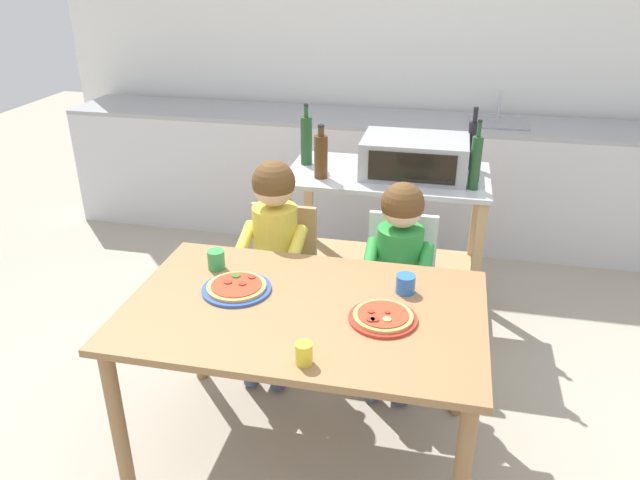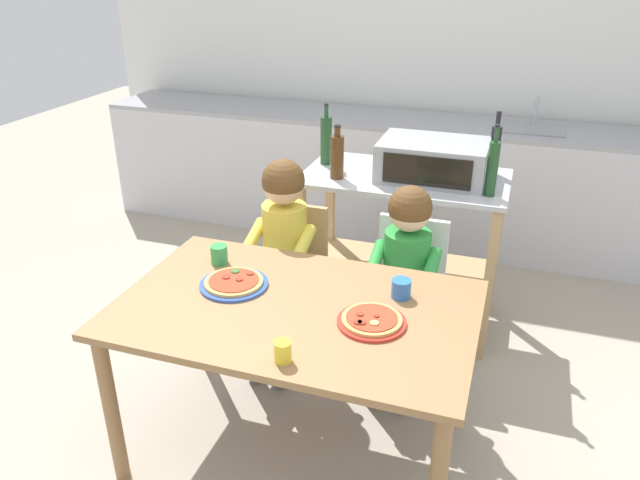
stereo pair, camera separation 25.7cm
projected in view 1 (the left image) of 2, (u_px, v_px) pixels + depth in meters
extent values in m
plane|color=#A89E8C|center=(348.00, 318.00, 3.66)|extent=(10.92, 10.92, 0.00)
cube|color=white|center=(390.00, 45.00, 4.57)|extent=(5.23, 0.12, 2.70)
cube|color=silver|center=(378.00, 178.00, 4.61)|extent=(4.70, 0.60, 0.87)
cube|color=#9E9EA3|center=(381.00, 119.00, 4.41)|extent=(4.70, 0.60, 0.03)
cube|color=gray|center=(498.00, 124.00, 4.25)|extent=(0.40, 0.33, 0.02)
cylinder|color=#B7BABF|center=(499.00, 105.00, 4.31)|extent=(0.02, 0.02, 0.20)
cube|color=#B7BABF|center=(388.00, 175.00, 3.34)|extent=(1.10, 0.61, 0.02)
cube|color=tan|center=(383.00, 266.00, 3.59)|extent=(1.01, 0.56, 0.02)
cube|color=tan|center=(287.00, 260.00, 3.40)|extent=(0.05, 0.05, 0.87)
cube|color=tan|center=(474.00, 279.00, 3.20)|extent=(0.05, 0.05, 0.87)
cube|color=tan|center=(309.00, 222.00, 3.87)|extent=(0.05, 0.05, 0.87)
cube|color=tan|center=(473.00, 237.00, 3.67)|extent=(0.05, 0.05, 0.87)
cube|color=#999BA0|center=(415.00, 156.00, 3.27)|extent=(0.56, 0.38, 0.20)
cube|color=black|center=(412.00, 168.00, 3.10)|extent=(0.45, 0.01, 0.15)
cylinder|color=black|center=(450.00, 182.00, 3.09)|extent=(0.02, 0.01, 0.02)
cylinder|color=black|center=(472.00, 145.00, 3.35)|extent=(0.06, 0.06, 0.26)
cylinder|color=black|center=(475.00, 116.00, 3.28)|extent=(0.02, 0.02, 0.07)
cylinder|color=black|center=(476.00, 108.00, 3.27)|extent=(0.03, 0.03, 0.01)
cylinder|color=#4C2D14|center=(321.00, 157.00, 3.22)|extent=(0.07, 0.07, 0.23)
cylinder|color=#4C2D14|center=(321.00, 131.00, 3.16)|extent=(0.03, 0.03, 0.05)
cylinder|color=black|center=(321.00, 126.00, 3.15)|extent=(0.04, 0.04, 0.01)
cylinder|color=#1E4723|center=(306.00, 141.00, 3.42)|extent=(0.07, 0.07, 0.27)
cylinder|color=#1E4723|center=(306.00, 111.00, 3.35)|extent=(0.02, 0.02, 0.06)
cylinder|color=black|center=(306.00, 105.00, 3.34)|extent=(0.03, 0.03, 0.01)
cylinder|color=#1E4723|center=(475.00, 163.00, 3.06)|extent=(0.06, 0.06, 0.27)
cylinder|color=#1E4723|center=(479.00, 130.00, 2.98)|extent=(0.02, 0.02, 0.07)
cylinder|color=black|center=(480.00, 121.00, 2.96)|extent=(0.02, 0.02, 0.01)
cube|color=olive|center=(304.00, 310.00, 2.38)|extent=(1.40, 0.89, 0.03)
cylinder|color=olive|center=(118.00, 426.00, 2.33)|extent=(0.06, 0.06, 0.71)
cylinder|color=olive|center=(197.00, 318.00, 3.00)|extent=(0.06, 0.06, 0.71)
cylinder|color=olive|center=(462.00, 351.00, 2.76)|extent=(0.06, 0.06, 0.71)
cube|color=tan|center=(277.00, 286.00, 3.12)|extent=(0.36, 0.36, 0.04)
cube|color=tan|center=(284.00, 239.00, 3.18)|extent=(0.34, 0.03, 0.38)
cylinder|color=tan|center=(299.00, 341.00, 3.06)|extent=(0.03, 0.03, 0.42)
cylinder|color=tan|center=(242.00, 334.00, 3.11)|extent=(0.03, 0.03, 0.42)
cylinder|color=tan|center=(312.00, 310.00, 3.32)|extent=(0.03, 0.03, 0.42)
cylinder|color=tan|center=(260.00, 304.00, 3.38)|extent=(0.03, 0.03, 0.42)
cube|color=silver|center=(397.00, 297.00, 3.02)|extent=(0.36, 0.36, 0.04)
cube|color=silver|center=(402.00, 248.00, 3.08)|extent=(0.34, 0.03, 0.38)
cylinder|color=silver|center=(422.00, 354.00, 2.96)|extent=(0.03, 0.03, 0.42)
cylinder|color=silver|center=(361.00, 347.00, 3.02)|extent=(0.03, 0.03, 0.42)
cylinder|color=silver|center=(426.00, 321.00, 3.22)|extent=(0.03, 0.03, 0.42)
cylinder|color=silver|center=(370.00, 315.00, 3.28)|extent=(0.03, 0.03, 0.42)
cube|color=#424C6B|center=(283.00, 294.00, 2.97)|extent=(0.10, 0.30, 0.10)
cylinder|color=#424C6B|center=(277.00, 350.00, 2.96)|extent=(0.08, 0.08, 0.44)
cube|color=#424C6B|center=(255.00, 291.00, 3.00)|extent=(0.10, 0.30, 0.10)
cylinder|color=#424C6B|center=(250.00, 346.00, 2.99)|extent=(0.08, 0.08, 0.44)
cylinder|color=yellow|center=(296.00, 248.00, 2.89)|extent=(0.06, 0.26, 0.15)
cylinder|color=yellow|center=(244.00, 243.00, 2.94)|extent=(0.06, 0.26, 0.15)
cylinder|color=yellow|center=(276.00, 244.00, 3.02)|extent=(0.22, 0.22, 0.40)
sphere|color=beige|center=(274.00, 186.00, 2.89)|extent=(0.20, 0.20, 0.20)
sphere|color=brown|center=(274.00, 182.00, 2.88)|extent=(0.21, 0.21, 0.21)
cube|color=#424C6B|center=(409.00, 306.00, 2.87)|extent=(0.10, 0.30, 0.10)
cylinder|color=#424C6B|center=(404.00, 364.00, 2.86)|extent=(0.08, 0.08, 0.44)
cube|color=#424C6B|center=(380.00, 303.00, 2.90)|extent=(0.10, 0.30, 0.10)
cylinder|color=#424C6B|center=(374.00, 360.00, 2.89)|extent=(0.08, 0.08, 0.44)
cylinder|color=green|center=(426.00, 266.00, 2.81)|extent=(0.06, 0.26, 0.15)
cylinder|color=green|center=(370.00, 260.00, 2.86)|extent=(0.06, 0.26, 0.15)
cylinder|color=green|center=(399.00, 260.00, 2.94)|extent=(0.22, 0.22, 0.33)
sphere|color=beige|center=(402.00, 207.00, 2.82)|extent=(0.19, 0.19, 0.19)
sphere|color=brown|center=(403.00, 204.00, 2.81)|extent=(0.20, 0.20, 0.20)
cylinder|color=#3356B7|center=(237.00, 289.00, 2.49)|extent=(0.29, 0.29, 0.01)
cylinder|color=tan|center=(237.00, 286.00, 2.49)|extent=(0.24, 0.24, 0.01)
cylinder|color=#B23D23|center=(236.00, 285.00, 2.48)|extent=(0.21, 0.21, 0.00)
cylinder|color=maroon|center=(242.00, 284.00, 2.48)|extent=(0.03, 0.03, 0.01)
cylinder|color=#386628|center=(236.00, 276.00, 2.54)|extent=(0.04, 0.04, 0.01)
cylinder|color=maroon|center=(228.00, 282.00, 2.49)|extent=(0.03, 0.03, 0.01)
cylinder|color=maroon|center=(252.00, 277.00, 2.53)|extent=(0.03, 0.03, 0.01)
cylinder|color=red|center=(383.00, 319.00, 2.29)|extent=(0.26, 0.26, 0.01)
cylinder|color=tan|center=(383.00, 316.00, 2.29)|extent=(0.23, 0.23, 0.01)
cylinder|color=#B23D23|center=(383.00, 314.00, 2.28)|extent=(0.19, 0.19, 0.00)
cylinder|color=maroon|center=(375.00, 319.00, 2.24)|extent=(0.03, 0.03, 0.01)
cylinder|color=maroon|center=(371.00, 320.00, 2.24)|extent=(0.03, 0.03, 0.01)
cylinder|color=#DBC666|center=(387.00, 319.00, 2.24)|extent=(0.03, 0.03, 0.01)
cylinder|color=maroon|center=(387.00, 312.00, 2.29)|extent=(0.02, 0.02, 0.01)
cylinder|color=maroon|center=(371.00, 312.00, 2.29)|extent=(0.03, 0.03, 0.01)
cylinder|color=yellow|center=(304.00, 353.00, 2.04)|extent=(0.06, 0.06, 0.08)
cylinder|color=green|center=(216.00, 260.00, 2.65)|extent=(0.08, 0.08, 0.09)
cylinder|color=blue|center=(405.00, 284.00, 2.46)|extent=(0.08, 0.08, 0.08)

